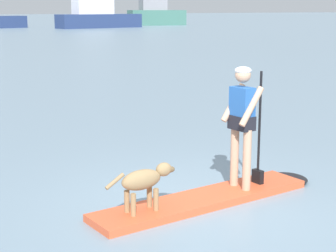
# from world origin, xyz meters

# --- Properties ---
(ground_plane) EXTENTS (400.00, 400.00, 0.00)m
(ground_plane) POSITION_xyz_m (0.00, 0.00, 0.00)
(ground_plane) COLOR gray
(paddleboard) EXTENTS (3.66, 1.00, 0.10)m
(paddleboard) POSITION_xyz_m (0.23, 0.02, 0.05)
(paddleboard) COLOR #E55933
(paddleboard) RESTS_ON ground_plane
(person_paddler) EXTENTS (0.63, 0.51, 1.74)m
(person_paddler) POSITION_xyz_m (0.68, 0.07, 1.11)
(person_paddler) COLOR tan
(person_paddler) RESTS_ON paddleboard
(dog) EXTENTS (1.03, 0.27, 0.59)m
(dog) POSITION_xyz_m (-0.95, -0.09, 0.50)
(dog) COLOR #997A51
(dog) RESTS_ON paddleboard
(moored_boat_center) EXTENTS (11.52, 4.17, 4.42)m
(moored_boat_center) POSITION_xyz_m (23.49, 61.26, 1.42)
(moored_boat_center) COLOR navy
(moored_boat_center) RESTS_ON ground_plane
(moored_boat_far_starboard) EXTENTS (8.56, 4.55, 5.23)m
(moored_boat_far_starboard) POSITION_xyz_m (34.96, 67.03, 1.73)
(moored_boat_far_starboard) COLOR #3F7266
(moored_boat_far_starboard) RESTS_ON ground_plane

